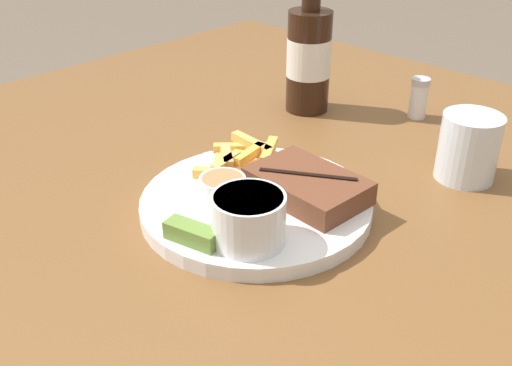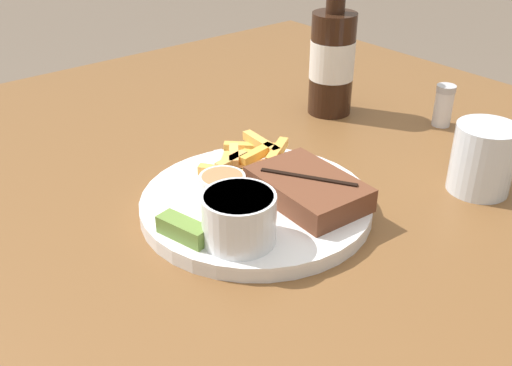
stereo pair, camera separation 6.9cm
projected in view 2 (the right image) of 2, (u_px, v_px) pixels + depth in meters
The scene contains 12 objects.
dining_table at pixel (256, 259), 0.75m from camera, with size 1.27×1.26×0.74m.
dinner_plate at pixel (256, 204), 0.71m from camera, with size 0.27×0.27×0.02m.
steak_portion at pixel (308, 189), 0.70m from camera, with size 0.14×0.10×0.03m.
fries_pile at pixel (252, 161), 0.77m from camera, with size 0.14×0.14×0.02m.
coleslaw_cup at pixel (239, 215), 0.62m from camera, with size 0.08×0.08×0.05m.
dipping_sauce_cup at pixel (222, 186), 0.70m from camera, with size 0.05×0.05×0.03m.
pickle_spear at pixel (184, 229), 0.63m from camera, with size 0.06×0.04×0.02m.
fork_utensil at pixel (234, 170), 0.76m from camera, with size 0.13×0.05×0.00m.
knife_utensil at pixel (277, 187), 0.72m from camera, with size 0.09×0.15×0.01m.
beer_bottle at pixel (332, 57), 0.93m from camera, with size 0.07×0.07×0.26m.
drinking_glass at pixel (483, 159), 0.74m from camera, with size 0.08×0.08×0.09m.
salt_shaker at pixel (444, 105), 0.92m from camera, with size 0.03×0.03×0.07m.
Camera 2 is at (0.47, -0.38, 1.13)m, focal length 42.00 mm.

